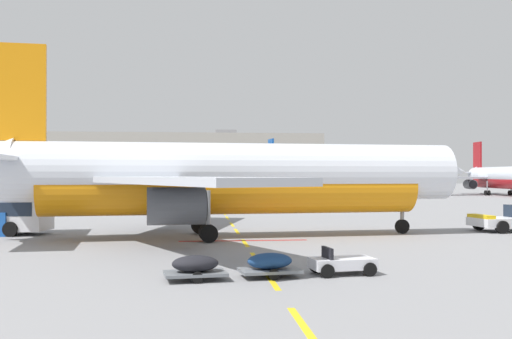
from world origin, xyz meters
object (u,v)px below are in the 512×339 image
at_px(baggage_train, 271,264).
at_px(uld_cargo_container, 0,224).
at_px(airliner_far_center, 259,180).
at_px(airliner_foreground, 225,177).
at_px(airliner_far_right, 502,177).

relative_size(baggage_train, uld_cargo_container, 4.73).
bearing_deg(airliner_far_center, airliner_foreground, -97.98).
height_order(airliner_far_right, baggage_train, airliner_far_right).
distance_m(airliner_foreground, airliner_far_right, 90.35).
relative_size(airliner_far_center, baggage_train, 3.22).
xyz_separation_m(airliner_foreground, airliner_far_center, (9.38, 66.88, -0.77)).
bearing_deg(airliner_far_right, airliner_foreground, -129.02).
bearing_deg(airliner_foreground, airliner_far_right, 50.98).
distance_m(airliner_far_center, uld_cargo_container, 68.90).
relative_size(airliner_far_right, uld_cargo_container, 17.10).
height_order(airliner_foreground, airliner_far_right, airliner_foreground).
bearing_deg(airliner_foreground, uld_cargo_container, 170.53).
height_order(airliner_far_center, uld_cargo_container, airliner_far_center).
bearing_deg(airliner_far_center, airliner_far_right, 3.99).
bearing_deg(airliner_foreground, airliner_far_center, 82.02).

